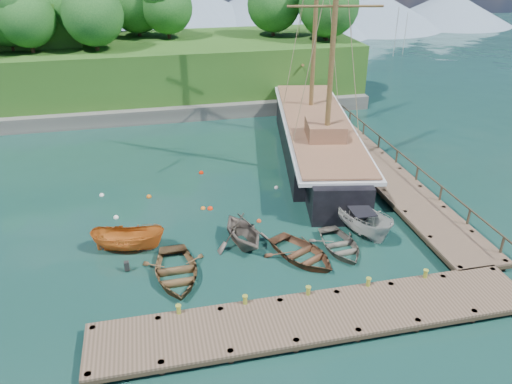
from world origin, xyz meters
TOP-DOWN VIEW (x-y plane):
  - ground at (0.00, 0.00)m, footprint 160.00×160.00m
  - dock_near at (2.00, -6.50)m, footprint 20.00×3.20m
  - dock_east at (11.50, 7.00)m, footprint 3.20×24.00m
  - bollard_0 at (-4.00, -5.10)m, footprint 0.26×0.26m
  - bollard_1 at (-1.00, -5.10)m, footprint 0.26×0.26m
  - bollard_2 at (2.00, -5.10)m, footprint 0.26×0.26m
  - bollard_3 at (5.00, -5.10)m, footprint 0.26×0.26m
  - bollard_4 at (8.00, -5.10)m, footprint 0.26×0.26m
  - rowboat_0 at (-3.89, -1.65)m, footprint 3.39×4.68m
  - rowboat_1 at (0.03, 0.66)m, footprint 4.09×4.47m
  - rowboat_2 at (2.87, -1.45)m, footprint 4.68×5.20m
  - rowboat_3 at (5.17, -1.06)m, footprint 3.01×4.01m
  - motorboat_orange at (-6.22, 1.41)m, footprint 4.33×2.43m
  - cabin_boat_white at (7.00, 0.44)m, footprint 3.07×5.29m
  - schooner at (8.24, 12.14)m, footprint 9.04×28.41m
  - mooring_buoy_0 at (-7.05, 5.21)m, footprint 0.33×0.33m
  - mooring_buoy_1 at (-1.66, 5.21)m, footprint 0.30×0.30m
  - mooring_buoy_2 at (-1.23, 5.07)m, footprint 0.36×0.36m
  - mooring_buoy_3 at (3.64, 7.02)m, footprint 0.30×0.30m
  - mooring_buoy_4 at (-4.98, 7.56)m, footprint 0.35×0.35m
  - mooring_buoy_5 at (-1.13, 10.55)m, footprint 0.35×0.35m
  - mooring_buoy_6 at (-8.07, 8.48)m, footprint 0.32×0.32m
  - mooring_buoy_7 at (1.47, 2.88)m, footprint 0.29×0.29m
  - headland at (-12.88, 31.36)m, footprint 51.00×19.31m
  - distant_ridge at (4.30, 70.00)m, footprint 117.00×40.00m

SIDE VIEW (x-z plane):
  - ground at x=0.00m, z-range 0.00..0.00m
  - bollard_0 at x=-4.00m, z-range -0.23..0.23m
  - bollard_1 at x=-1.00m, z-range -0.23..0.23m
  - bollard_2 at x=2.00m, z-range -0.23..0.23m
  - bollard_3 at x=5.00m, z-range -0.23..0.23m
  - bollard_4 at x=8.00m, z-range -0.23..0.23m
  - rowboat_0 at x=-3.89m, z-range -0.48..0.48m
  - rowboat_1 at x=0.03m, z-range -1.00..1.00m
  - rowboat_2 at x=2.87m, z-range -0.44..0.44m
  - rowboat_3 at x=5.17m, z-range -0.39..0.39m
  - motorboat_orange at x=-6.22m, z-range -0.79..0.79m
  - cabin_boat_white at x=7.00m, z-range -0.96..0.96m
  - mooring_buoy_0 at x=-7.05m, z-range -0.17..0.17m
  - mooring_buoy_1 at x=-1.66m, z-range -0.15..0.15m
  - mooring_buoy_2 at x=-1.23m, z-range -0.18..0.18m
  - mooring_buoy_3 at x=3.64m, z-range -0.15..0.15m
  - mooring_buoy_4 at x=-4.98m, z-range -0.17..0.17m
  - mooring_buoy_5 at x=-1.13m, z-range -0.17..0.17m
  - mooring_buoy_6 at x=-8.07m, z-range -0.16..0.16m
  - mooring_buoy_7 at x=1.47m, z-range -0.15..0.15m
  - dock_near at x=2.00m, z-range -0.12..0.98m
  - dock_east at x=11.50m, z-range -0.12..0.98m
  - schooner at x=8.24m, z-range -9.40..11.75m
  - distant_ridge at x=4.30m, z-range -0.65..9.35m
  - headland at x=-12.88m, z-range -0.91..11.99m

